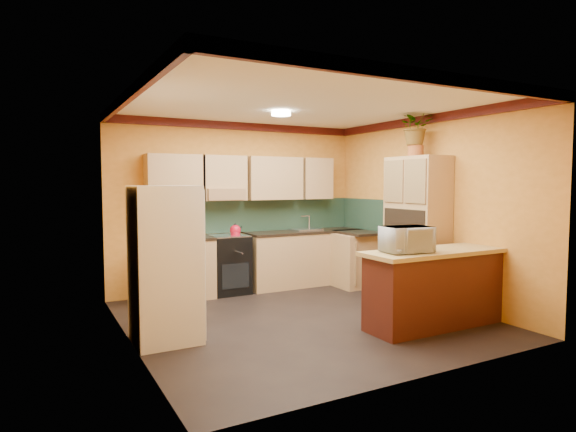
# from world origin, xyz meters

# --- Properties ---
(room_shell) EXTENTS (4.24, 4.24, 2.72)m
(room_shell) POSITION_xyz_m (0.02, 0.28, 2.09)
(room_shell) COLOR black
(room_shell) RESTS_ON ground
(base_cabinets_back) EXTENTS (3.65, 0.60, 0.88)m
(base_cabinets_back) POSITION_xyz_m (0.32, 1.80, 0.44)
(base_cabinets_back) COLOR tan
(base_cabinets_back) RESTS_ON ground
(countertop_back) EXTENTS (3.65, 0.62, 0.04)m
(countertop_back) POSITION_xyz_m (0.32, 1.80, 0.90)
(countertop_back) COLOR black
(countertop_back) RESTS_ON base_cabinets_back
(stove) EXTENTS (0.58, 0.58, 0.91)m
(stove) POSITION_xyz_m (-0.31, 1.80, 0.46)
(stove) COLOR black
(stove) RESTS_ON ground
(kettle) EXTENTS (0.21, 0.21, 0.18)m
(kettle) POSITION_xyz_m (-0.21, 1.75, 1.00)
(kettle) COLOR #AD0B21
(kettle) RESTS_ON stove
(sink) EXTENTS (0.48, 0.40, 0.03)m
(sink) POSITION_xyz_m (1.09, 1.80, 0.94)
(sink) COLOR silver
(sink) RESTS_ON countertop_back
(base_cabinets_right) EXTENTS (0.60, 0.80, 0.88)m
(base_cabinets_right) POSITION_xyz_m (1.80, 1.24, 0.44)
(base_cabinets_right) COLOR tan
(base_cabinets_right) RESTS_ON ground
(countertop_right) EXTENTS (0.62, 0.80, 0.04)m
(countertop_right) POSITION_xyz_m (1.80, 1.24, 0.90)
(countertop_right) COLOR black
(countertop_right) RESTS_ON base_cabinets_right
(fridge) EXTENTS (0.68, 0.66, 1.70)m
(fridge) POSITION_xyz_m (-1.75, -0.03, 0.85)
(fridge) COLOR white
(fridge) RESTS_ON ground
(pantry) EXTENTS (0.48, 0.90, 2.10)m
(pantry) POSITION_xyz_m (1.85, -0.05, 1.05)
(pantry) COLOR tan
(pantry) RESTS_ON ground
(fern_pot) EXTENTS (0.22, 0.22, 0.16)m
(fern_pot) POSITION_xyz_m (1.85, 0.00, 2.18)
(fern_pot) COLOR #9D5126
(fern_pot) RESTS_ON pantry
(fern) EXTENTS (0.58, 0.54, 0.53)m
(fern) POSITION_xyz_m (1.85, 0.00, 2.53)
(fern) COLOR tan
(fern) RESTS_ON fern_pot
(breakfast_bar) EXTENTS (1.80, 0.55, 0.88)m
(breakfast_bar) POSITION_xyz_m (1.25, -1.02, 0.44)
(breakfast_bar) COLOR #492011
(breakfast_bar) RESTS_ON ground
(bar_top) EXTENTS (1.90, 0.65, 0.05)m
(bar_top) POSITION_xyz_m (1.25, -1.02, 0.91)
(bar_top) COLOR tan
(bar_top) RESTS_ON breakfast_bar
(microwave) EXTENTS (0.58, 0.42, 0.30)m
(microwave) POSITION_xyz_m (0.78, -1.02, 1.08)
(microwave) COLOR white
(microwave) RESTS_ON bar_top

